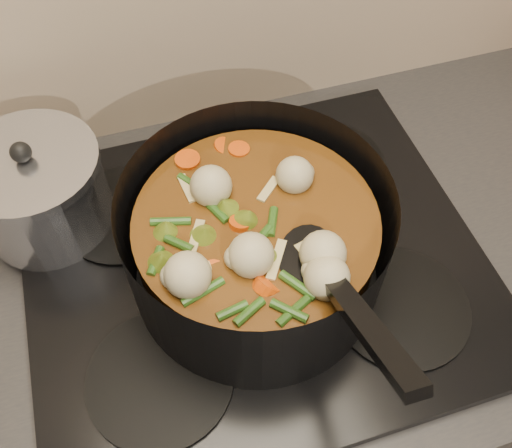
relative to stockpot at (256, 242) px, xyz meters
name	(u,v)px	position (x,y,z in m)	size (l,w,h in m)	color
counter	(255,381)	(0.00, 0.02, -0.55)	(2.64, 0.64, 0.91)	brown
stovetop	(254,262)	(0.00, 0.02, -0.08)	(0.62, 0.54, 0.03)	black
stockpot	(256,242)	(0.00, 0.00, 0.00)	(0.39, 0.47, 0.24)	black
saucepan	(39,190)	(-0.26, 0.18, -0.01)	(0.19, 0.19, 0.15)	silver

